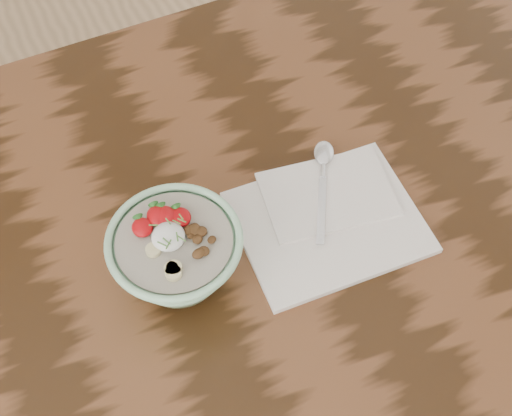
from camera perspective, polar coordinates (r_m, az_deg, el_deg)
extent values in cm
cube|color=black|center=(98.79, -6.67, -4.35)|extent=(160.00, 90.00, 4.00)
cylinder|color=#4C2D19|center=(170.68, 13.17, 8.28)|extent=(7.00, 7.00, 71.00)
cylinder|color=#A0D7AB|center=(94.84, -6.08, -5.33)|extent=(7.49, 7.49, 1.07)
torus|color=#A0D7AB|center=(87.30, -6.59, -2.59)|extent=(17.03, 17.03, 0.98)
cylinder|color=#A39A87|center=(87.76, -6.56, -2.77)|extent=(14.45, 14.45, 0.89)
ellipsoid|color=white|center=(86.83, -7.03, -2.29)|extent=(4.13, 4.13, 2.27)
ellipsoid|color=#AC070C|center=(88.68, -7.85, -0.60)|extent=(2.80, 3.08, 1.54)
cone|color=#286623|center=(89.13, -8.15, 0.12)|extent=(1.40, 1.03, 1.52)
ellipsoid|color=#AC070C|center=(88.27, -6.06, -0.73)|extent=(2.62, 2.88, 1.44)
cone|color=#286623|center=(88.66, -6.36, -0.05)|extent=(1.40, 1.03, 1.52)
ellipsoid|color=#AC070C|center=(88.46, -7.26, -0.69)|extent=(2.84, 3.12, 1.56)
cone|color=#286623|center=(88.91, -7.57, 0.05)|extent=(1.40, 1.03, 1.52)
ellipsoid|color=#AC070C|center=(88.08, -9.09, -1.55)|extent=(2.58, 2.84, 1.42)
cone|color=#286623|center=(88.47, -9.36, -0.86)|extent=(1.40, 1.03, 1.52)
cylinder|color=beige|center=(84.99, -6.56, -4.81)|extent=(1.95, 1.95, 0.70)
cylinder|color=beige|center=(84.98, -6.79, -4.87)|extent=(1.79, 1.79, 0.70)
cylinder|color=beige|center=(84.68, -6.63, -5.20)|extent=(2.01, 2.01, 0.70)
cylinder|color=beige|center=(86.56, -8.22, -3.35)|extent=(1.88, 1.88, 0.70)
ellipsoid|color=#4E2F17|center=(85.73, -4.20, -3.46)|extent=(1.90, 1.92, 0.77)
ellipsoid|color=#4E2F17|center=(87.17, -4.41, -1.88)|extent=(2.09, 2.08, 0.95)
ellipsoid|color=#4E2F17|center=(86.57, -3.56, -2.55)|extent=(1.47, 1.38, 0.74)
ellipsoid|color=#4E2F17|center=(87.32, -4.95, -1.70)|extent=(2.26, 2.28, 0.91)
ellipsoid|color=#4E2F17|center=(87.13, -5.21, -2.18)|extent=(1.46, 1.42, 0.71)
ellipsoid|color=#4E2F17|center=(86.70, -4.70, -2.51)|extent=(1.82, 1.80, 0.96)
ellipsoid|color=#4E2F17|center=(87.40, -5.35, -1.77)|extent=(2.07, 2.07, 0.91)
ellipsoid|color=#4E2F17|center=(87.41, -4.88, -1.63)|extent=(1.51, 1.82, 0.86)
ellipsoid|color=#4E2F17|center=(85.45, -4.60, -3.64)|extent=(1.96, 1.56, 1.06)
cylinder|color=#4C7A33|center=(86.52, -8.22, -1.36)|extent=(1.06, 0.66, 0.22)
cylinder|color=#4C7A33|center=(86.39, -6.36, -1.13)|extent=(0.81, 1.07, 0.22)
cylinder|color=#4C7A33|center=(86.59, -7.05, -1.06)|extent=(0.38, 1.08, 0.22)
cylinder|color=#4C7A33|center=(84.85, -7.01, -2.90)|extent=(1.11, 1.05, 0.23)
cylinder|color=#4C7A33|center=(85.28, -6.32, -2.30)|extent=(0.46, 1.25, 0.22)
cylinder|color=#4C7A33|center=(85.11, -7.16, -2.64)|extent=(0.64, 1.23, 0.22)
cylinder|color=#4C7A33|center=(84.95, -7.49, -2.88)|extent=(1.00, 1.24, 0.23)
cylinder|color=#4C7A33|center=(86.46, -5.94, -0.99)|extent=(0.86, 1.06, 0.22)
cylinder|color=#4C7A33|center=(85.12, -6.00, -2.42)|extent=(0.80, 1.29, 0.23)
cylinder|color=#4C7A33|center=(86.76, -6.01, -0.70)|extent=(0.31, 0.99, 0.21)
cube|color=white|center=(99.09, 5.80, -1.14)|extent=(25.58, 21.08, 0.95)
cube|color=white|center=(100.82, 5.78, 1.12)|extent=(19.68, 14.93, 0.57)
cube|color=silver|center=(98.66, 5.26, -0.15)|extent=(6.43, 10.24, 0.34)
cylinder|color=silver|center=(102.62, 5.40, 3.16)|extent=(2.03, 2.87, 0.68)
ellipsoid|color=silver|center=(104.23, 5.45, 4.42)|extent=(4.78, 5.34, 0.92)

